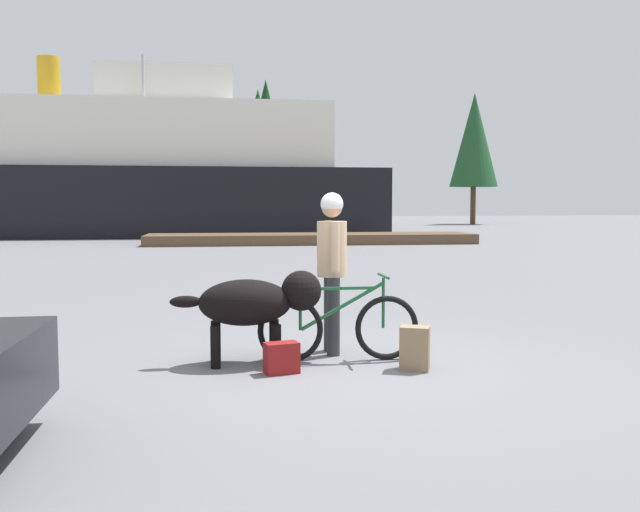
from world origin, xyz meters
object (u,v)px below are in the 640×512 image
sailboat_moored (146,227)px  backpack (415,348)px  dog (256,302)px  handbag_pannier (282,358)px  ferry_boat (119,174)px  person_cyclist (332,257)px  bicycle (338,326)px

sailboat_moored → backpack: bearing=-78.4°
dog → handbag_pannier: 0.68m
ferry_boat → handbag_pannier: bearing=-78.9°
person_cyclist → ferry_boat: ferry_boat is taller
person_cyclist → handbag_pannier: bearing=-127.6°
bicycle → person_cyclist: bearing=90.0°
backpack → handbag_pannier: bearing=177.7°
bicycle → ferry_boat: 30.15m
person_cyclist → backpack: (0.68, -0.85, -0.83)m
bicycle → person_cyclist: size_ratio=0.96×
bicycle → dog: 0.87m
dog → sailboat_moored: size_ratio=0.18×
sailboat_moored → ferry_boat: bearing=117.7°
person_cyclist → ferry_boat: size_ratio=0.06×
person_cyclist → ferry_boat: bearing=102.5°
person_cyclist → backpack: 1.37m
person_cyclist → dog: size_ratio=1.14×
person_cyclist → bicycle: bearing=-90.0°
bicycle → sailboat_moored: bearing=100.4°
bicycle → dog: (-0.83, 0.02, 0.26)m
bicycle → ferry_boat: size_ratio=0.06×
person_cyclist → sailboat_moored: sailboat_moored is taller
person_cyclist → sailboat_moored: size_ratio=0.20×
sailboat_moored → bicycle: bearing=-79.6°
backpack → sailboat_moored: sailboat_moored is taller
bicycle → handbag_pannier: size_ratio=5.22×
handbag_pannier → sailboat_moored: size_ratio=0.04×
dog → ferry_boat: bearing=100.8°
bicycle → ferry_boat: ferry_boat is taller
ferry_boat → backpack: bearing=-76.6°
dog → bicycle: bearing=-1.6°
handbag_pannier → ferry_boat: ferry_boat is taller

